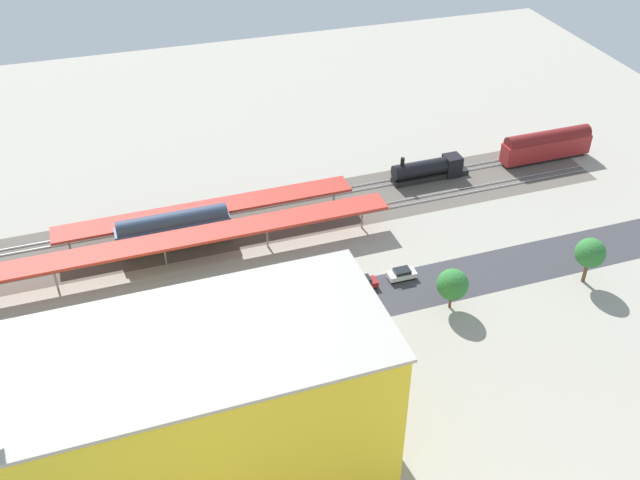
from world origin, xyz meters
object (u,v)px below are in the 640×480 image
at_px(locomotive, 431,169).
at_px(parked_car_3, 283,296).
at_px(platform_canopy_near, 163,242).
at_px(parked_car_2, 323,289).
at_px(freight_coach_far, 173,229).
at_px(construction_building, 201,411).
at_px(street_tree_1, 354,303).
at_px(street_tree_4, 247,330).
at_px(street_tree_0, 452,285).
at_px(passenger_coach, 547,145).
at_px(parked_car_0, 402,274).
at_px(platform_canopy_far, 207,208).
at_px(street_tree_2, 41,366).
at_px(box_truck_0, 280,341).
at_px(street_tree_3, 590,253).
at_px(parked_car_5, 201,314).
at_px(parked_car_4, 243,306).
at_px(parked_car_1, 361,284).
at_px(traffic_light, 155,343).

distance_m(locomotive, parked_car_3, 41.54).
distance_m(platform_canopy_near, parked_car_2, 24.62).
relative_size(freight_coach_far, construction_building, 0.46).
distance_m(street_tree_1, street_tree_4, 14.20).
distance_m(construction_building, street_tree_0, 40.71).
height_order(passenger_coach, construction_building, construction_building).
bearing_deg(parked_car_0, parked_car_2, -0.54).
xyz_separation_m(parked_car_0, construction_building, (32.86, 24.55, 8.58)).
bearing_deg(street_tree_0, platform_canopy_near, -30.07).
distance_m(platform_canopy_far, street_tree_2, 37.87).
bearing_deg(passenger_coach, construction_building, 34.58).
bearing_deg(platform_canopy_near, construction_building, 89.50).
xyz_separation_m(parked_car_2, parked_car_3, (5.80, -0.33, 0.04)).
height_order(parked_car_0, box_truck_0, box_truck_0).
relative_size(parked_car_2, street_tree_3, 0.62).
xyz_separation_m(freight_coach_far, parked_car_5, (-0.94, 18.01, -2.35)).
height_order(box_truck_0, street_tree_1, street_tree_1).
xyz_separation_m(parked_car_4, construction_building, (9.25, 24.59, 8.58)).
bearing_deg(parked_car_4, locomotive, -147.74).
xyz_separation_m(parked_car_5, street_tree_2, (20.05, 7.48, 3.46)).
height_order(passenger_coach, parked_car_5, passenger_coach).
xyz_separation_m(parked_car_1, street_tree_0, (-10.35, 7.58, 3.28)).
xyz_separation_m(street_tree_4, traffic_light, (11.37, -1.54, -0.46)).
relative_size(parked_car_1, construction_building, 0.13).
height_order(passenger_coach, street_tree_1, street_tree_1).
height_order(passenger_coach, street_tree_3, street_tree_3).
height_order(locomotive, parked_car_1, locomotive).
distance_m(parked_car_1, street_tree_0, 13.24).
bearing_deg(parked_car_5, locomotive, -151.20).
height_order(parked_car_5, street_tree_1, street_tree_1).
bearing_deg(platform_canopy_far, street_tree_1, 115.04).
bearing_deg(street_tree_3, platform_canopy_near, -20.61).
relative_size(box_truck_0, street_tree_3, 1.39).
height_order(street_tree_2, street_tree_3, street_tree_3).
relative_size(passenger_coach, street_tree_0, 2.80).
relative_size(parked_car_0, street_tree_4, 0.63).
bearing_deg(parked_car_0, street_tree_0, 116.38).
xyz_separation_m(platform_canopy_far, parked_car_5, (4.81, 21.09, -3.03)).
distance_m(parked_car_0, street_tree_0, 9.46).
xyz_separation_m(platform_canopy_near, platform_canopy_far, (-7.79, -7.90, -0.55)).
height_order(parked_car_2, street_tree_2, street_tree_2).
height_order(platform_canopy_far, passenger_coach, passenger_coach).
xyz_separation_m(construction_building, box_truck_0, (-12.06, -15.24, -7.51)).
bearing_deg(parked_car_0, street_tree_2, 8.59).
distance_m(platform_canopy_far, parked_car_1, 28.36).
height_order(parked_car_2, box_truck_0, box_truck_0).
relative_size(platform_canopy_far, street_tree_4, 7.12).
bearing_deg(street_tree_0, parked_car_1, -36.22).
height_order(passenger_coach, traffic_light, traffic_light).
relative_size(platform_canopy_far, parked_car_0, 11.24).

